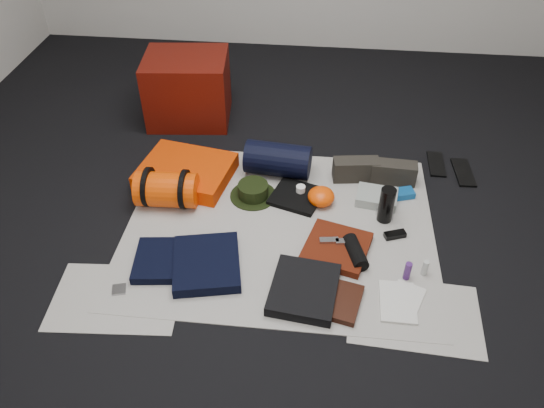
# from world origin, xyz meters

# --- Properties ---
(floor) EXTENTS (4.50, 4.50, 0.02)m
(floor) POSITION_xyz_m (0.00, 0.00, -0.01)
(floor) COLOR black
(floor) RESTS_ON ground
(newspaper_mat) EXTENTS (1.60, 1.30, 0.01)m
(newspaper_mat) POSITION_xyz_m (0.00, 0.00, 0.00)
(newspaper_mat) COLOR beige
(newspaper_mat) RESTS_ON floor
(newspaper_sheet_front_left) EXTENTS (0.61, 0.44, 0.00)m
(newspaper_sheet_front_left) POSITION_xyz_m (-0.70, -0.55, 0.00)
(newspaper_sheet_front_left) COLOR beige
(newspaper_sheet_front_left) RESTS_ON floor
(newspaper_sheet_front_right) EXTENTS (0.60, 0.43, 0.00)m
(newspaper_sheet_front_right) POSITION_xyz_m (0.65, -0.50, 0.00)
(newspaper_sheet_front_right) COLOR beige
(newspaper_sheet_front_right) RESTS_ON floor
(red_cabinet) EXTENTS (0.56, 0.48, 0.44)m
(red_cabinet) POSITION_xyz_m (-0.71, 1.03, 0.22)
(red_cabinet) COLOR #540D06
(red_cabinet) RESTS_ON floor
(sleeping_pad) EXTENTS (0.57, 0.50, 0.09)m
(sleeping_pad) POSITION_xyz_m (-0.58, 0.35, 0.05)
(sleeping_pad) COLOR #DC3902
(sleeping_pad) RESTS_ON newspaper_mat
(stuff_sack) EXTENTS (0.33, 0.21, 0.19)m
(stuff_sack) POSITION_xyz_m (-0.63, 0.12, 0.10)
(stuff_sack) COLOR #E94203
(stuff_sack) RESTS_ON newspaper_mat
(sack_strap_left) EXTENTS (0.02, 0.22, 0.22)m
(sack_strap_left) POSITION_xyz_m (-0.73, 0.12, 0.11)
(sack_strap_left) COLOR black
(sack_strap_left) RESTS_ON newspaper_mat
(sack_strap_right) EXTENTS (0.02, 0.22, 0.22)m
(sack_strap_right) POSITION_xyz_m (-0.53, 0.12, 0.11)
(sack_strap_right) COLOR black
(sack_strap_right) RESTS_ON newspaper_mat
(navy_duffel) EXTENTS (0.39, 0.23, 0.20)m
(navy_duffel) POSITION_xyz_m (-0.06, 0.46, 0.10)
(navy_duffel) COLOR black
(navy_duffel) RESTS_ON newspaper_mat
(boonie_brim) EXTENTS (0.33, 0.33, 0.01)m
(boonie_brim) POSITION_xyz_m (-0.17, 0.23, 0.01)
(boonie_brim) COLOR black
(boonie_brim) RESTS_ON newspaper_mat
(boonie_crown) EXTENTS (0.17, 0.17, 0.07)m
(boonie_crown) POSITION_xyz_m (-0.17, 0.23, 0.05)
(boonie_crown) COLOR black
(boonie_crown) RESTS_ON boonie_brim
(hiking_boot_left) EXTENTS (0.27, 0.13, 0.13)m
(hiking_boot_left) POSITION_xyz_m (0.40, 0.45, 0.07)
(hiking_boot_left) COLOR #2B2822
(hiking_boot_left) RESTS_ON newspaper_mat
(hiking_boot_right) EXTENTS (0.26, 0.11, 0.13)m
(hiking_boot_right) POSITION_xyz_m (0.61, 0.45, 0.07)
(hiking_boot_right) COLOR #2B2822
(hiking_boot_right) RESTS_ON newspaper_mat
(flip_flop_left) EXTENTS (0.09, 0.25, 0.01)m
(flip_flop_left) POSITION_xyz_m (0.89, 0.65, 0.01)
(flip_flop_left) COLOR black
(flip_flop_left) RESTS_ON floor
(flip_flop_right) EXTENTS (0.11, 0.27, 0.01)m
(flip_flop_right) POSITION_xyz_m (1.04, 0.58, 0.01)
(flip_flop_right) COLOR black
(flip_flop_right) RESTS_ON floor
(trousers_navy_a) EXTENTS (0.27, 0.30, 0.04)m
(trousers_navy_a) POSITION_xyz_m (-0.55, -0.32, 0.03)
(trousers_navy_a) COLOR black
(trousers_navy_a) RESTS_ON newspaper_mat
(trousers_navy_b) EXTENTS (0.38, 0.42, 0.06)m
(trousers_navy_b) POSITION_xyz_m (-0.32, -0.33, 0.03)
(trousers_navy_b) COLOR black
(trousers_navy_b) RESTS_ON newspaper_mat
(trousers_charcoal) EXTENTS (0.34, 0.37, 0.05)m
(trousers_charcoal) POSITION_xyz_m (0.15, -0.44, 0.03)
(trousers_charcoal) COLOR black
(trousers_charcoal) RESTS_ON newspaper_mat
(black_tshirt) EXTENTS (0.33, 0.31, 0.03)m
(black_tshirt) POSITION_xyz_m (0.07, 0.24, 0.02)
(black_tshirt) COLOR black
(black_tshirt) RESTS_ON newspaper_mat
(red_shirt) EXTENTS (0.37, 0.37, 0.04)m
(red_shirt) POSITION_xyz_m (0.30, -0.14, 0.03)
(red_shirt) COLOR #501708
(red_shirt) RESTS_ON newspaper_mat
(orange_stuff_sack) EXTENTS (0.19, 0.19, 0.10)m
(orange_stuff_sack) POSITION_xyz_m (0.21, 0.21, 0.05)
(orange_stuff_sack) COLOR #E94203
(orange_stuff_sack) RESTS_ON newspaper_mat
(first_aid_pouch) EXTENTS (0.24, 0.20, 0.05)m
(first_aid_pouch) POSITION_xyz_m (0.51, 0.26, 0.03)
(first_aid_pouch) COLOR gray
(first_aid_pouch) RESTS_ON newspaper_mat
(water_bottle) EXTENTS (0.10, 0.10, 0.20)m
(water_bottle) POSITION_xyz_m (0.55, 0.11, 0.11)
(water_bottle) COLOR black
(water_bottle) RESTS_ON newspaper_mat
(speaker) EXTENTS (0.13, 0.21, 0.08)m
(speaker) POSITION_xyz_m (0.39, -0.19, 0.04)
(speaker) COLOR black
(speaker) RESTS_ON newspaper_mat
(compact_camera) EXTENTS (0.09, 0.06, 0.03)m
(compact_camera) POSITION_xyz_m (0.55, 0.13, 0.02)
(compact_camera) COLOR #A2A2A6
(compact_camera) RESTS_ON newspaper_mat
(cyan_case) EXTENTS (0.14, 0.11, 0.04)m
(cyan_case) POSITION_xyz_m (0.66, 0.32, 0.03)
(cyan_case) COLOR #0E4B8A
(cyan_case) RESTS_ON newspaper_mat
(toiletry_purple) EXTENTS (0.04, 0.04, 0.10)m
(toiletry_purple) POSITION_xyz_m (0.63, -0.29, 0.05)
(toiletry_purple) COLOR #471F66
(toiletry_purple) RESTS_ON newspaper_mat
(toiletry_clear) EXTENTS (0.03, 0.03, 0.09)m
(toiletry_clear) POSITION_xyz_m (0.72, -0.26, 0.05)
(toiletry_clear) COLOR #B5B9B4
(toiletry_clear) RESTS_ON newspaper_mat
(paperback_book) EXTENTS (0.19, 0.25, 0.03)m
(paperback_book) POSITION_xyz_m (0.33, -0.48, 0.02)
(paperback_book) COLOR black
(paperback_book) RESTS_ON newspaper_mat
(map_booklet) EXTENTS (0.16, 0.24, 0.01)m
(map_booklet) POSITION_xyz_m (0.58, -0.45, 0.01)
(map_booklet) COLOR silver
(map_booklet) RESTS_ON newspaper_mat
(map_printout) EXTENTS (0.19, 0.22, 0.01)m
(map_printout) POSITION_xyz_m (0.62, -0.41, 0.01)
(map_printout) COLOR silver
(map_printout) RESTS_ON newspaper_mat
(sunglasses) EXTENTS (0.12, 0.08, 0.03)m
(sunglasses) POSITION_xyz_m (0.60, -0.01, 0.02)
(sunglasses) COLOR black
(sunglasses) RESTS_ON newspaper_mat
(key_cluster) EXTENTS (0.08, 0.08, 0.01)m
(key_cluster) POSITION_xyz_m (-0.70, -0.51, 0.01)
(key_cluster) COLOR #A2A2A6
(key_cluster) RESTS_ON newspaper_mat
(tape_roll) EXTENTS (0.05, 0.05, 0.04)m
(tape_roll) POSITION_xyz_m (0.09, 0.27, 0.05)
(tape_roll) COLOR white
(tape_roll) RESTS_ON black_tshirt
(energy_bar_a) EXTENTS (0.10, 0.05, 0.01)m
(energy_bar_a) POSITION_xyz_m (0.26, -0.12, 0.05)
(energy_bar_a) COLOR #A2A2A6
(energy_bar_a) RESTS_ON red_shirt
(energy_bar_b) EXTENTS (0.10, 0.05, 0.01)m
(energy_bar_b) POSITION_xyz_m (0.34, -0.12, 0.05)
(energy_bar_b) COLOR #A2A2A6
(energy_bar_b) RESTS_ON red_shirt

